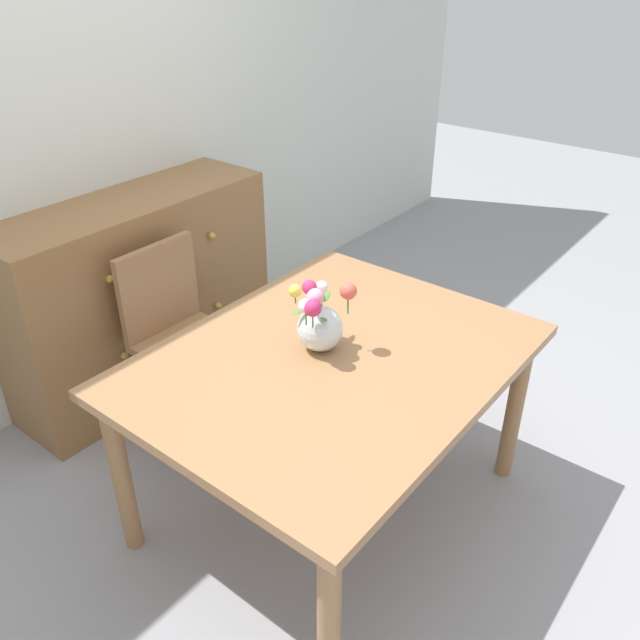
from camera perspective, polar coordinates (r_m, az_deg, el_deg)
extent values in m
plane|color=#939399|center=(2.84, 0.91, -15.91)|extent=(12.00, 12.00, 0.00)
cube|color=silver|center=(3.25, -22.84, 16.69)|extent=(7.00, 0.10, 2.80)
cube|color=#9E7047|center=(2.36, 1.06, -3.54)|extent=(1.43, 1.13, 0.04)
cylinder|color=#9E7047|center=(2.06, 0.79, -25.27)|extent=(0.07, 0.07, 0.72)
cylinder|color=#9E7047|center=(2.86, 16.74, -7.42)|extent=(0.07, 0.07, 0.72)
cylinder|color=#9E7047|center=(2.55, -17.08, -12.95)|extent=(0.07, 0.07, 0.72)
cylinder|color=#9E7047|center=(3.23, 1.09, -1.12)|extent=(0.07, 0.07, 0.72)
cube|color=#9E7047|center=(3.01, -11.19, -2.14)|extent=(0.42, 0.42, 0.04)
cylinder|color=#9E7047|center=(3.13, -6.10, -5.54)|extent=(0.04, 0.04, 0.44)
cylinder|color=#9E7047|center=(2.94, -11.00, -8.72)|extent=(0.04, 0.04, 0.44)
cylinder|color=#9E7047|center=(3.35, -10.55, -3.22)|extent=(0.04, 0.04, 0.44)
cylinder|color=#9E7047|center=(3.18, -15.35, -5.99)|extent=(0.04, 0.04, 0.44)
cube|color=#9E7047|center=(3.03, -14.03, 2.73)|extent=(0.42, 0.04, 0.42)
cube|color=olive|center=(3.41, -15.47, 2.22)|extent=(1.40, 0.44, 1.00)
sphere|color=#B7933D|center=(2.96, -17.95, 3.45)|extent=(0.04, 0.04, 0.04)
sphere|color=#B7933D|center=(3.29, -9.49, 7.31)|extent=(0.04, 0.04, 0.04)
sphere|color=#B7933D|center=(3.15, -16.80, -3.01)|extent=(0.04, 0.04, 0.04)
sphere|color=#B7933D|center=(3.46, -8.93, 1.22)|extent=(0.04, 0.04, 0.04)
sphere|color=silver|center=(2.34, 0.00, -0.75)|extent=(0.17, 0.17, 0.17)
sphere|color=#E55B4C|center=(2.27, 2.51, 2.57)|extent=(0.06, 0.06, 0.06)
cylinder|color=#478438|center=(2.29, 2.48, 1.56)|extent=(0.01, 0.01, 0.09)
sphere|color=white|center=(2.30, 0.14, 2.90)|extent=(0.05, 0.05, 0.05)
cylinder|color=#478438|center=(2.32, 0.14, 1.93)|extent=(0.01, 0.01, 0.09)
sphere|color=white|center=(2.21, -1.25, 1.22)|extent=(0.05, 0.05, 0.05)
cylinder|color=#478438|center=(2.23, -1.24, 0.38)|extent=(0.01, 0.01, 0.08)
sphere|color=#D12D66|center=(2.19, -0.65, 1.06)|extent=(0.06, 0.06, 0.06)
cylinder|color=#478438|center=(2.21, -0.64, 0.19)|extent=(0.01, 0.01, 0.08)
sphere|color=#EA9EBC|center=(2.34, -0.45, 1.90)|extent=(0.07, 0.07, 0.07)
cylinder|color=#478438|center=(2.34, -0.45, 1.51)|extent=(0.01, 0.01, 0.04)
sphere|color=#EA9EBC|center=(2.24, -0.40, 2.03)|extent=(0.06, 0.06, 0.06)
cylinder|color=#478438|center=(2.26, -0.39, 1.07)|extent=(0.01, 0.01, 0.09)
sphere|color=#E55B4C|center=(2.36, -0.36, 2.19)|extent=(0.05, 0.05, 0.05)
cylinder|color=#478438|center=(2.37, -0.35, 1.81)|extent=(0.01, 0.01, 0.04)
sphere|color=#D12D66|center=(2.26, -0.93, 2.89)|extent=(0.05, 0.05, 0.05)
cylinder|color=#478438|center=(2.29, -0.92, 1.72)|extent=(0.01, 0.01, 0.11)
sphere|color=#EFD14C|center=(2.36, -2.19, 2.57)|extent=(0.05, 0.05, 0.05)
cylinder|color=#478438|center=(2.37, -2.17, 2.02)|extent=(0.01, 0.01, 0.05)
ellipsoid|color=#478438|center=(2.29, -1.79, 0.79)|extent=(0.07, 0.06, 0.03)
ellipsoid|color=#478438|center=(2.26, 0.33, 0.12)|extent=(0.06, 0.07, 0.03)
ellipsoid|color=#478438|center=(2.37, 0.59, 2.12)|extent=(0.07, 0.05, 0.02)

